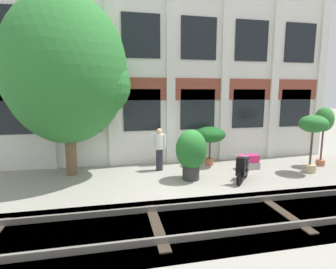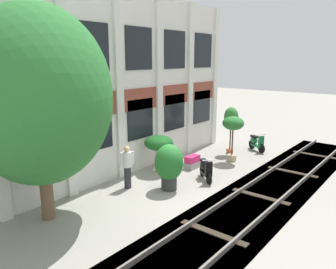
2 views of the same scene
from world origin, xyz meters
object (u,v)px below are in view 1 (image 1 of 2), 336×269
potted_plant_square_trough (248,162)px  resident_by_doorway (159,148)px  potted_plant_low_pan (210,135)px  scooter_second_parked (243,168)px  potted_plant_terracotta_small (313,128)px  broadleaf_tree (66,73)px  potted_plant_stone_basin (191,152)px  potted_plant_tall_urn (324,122)px

potted_plant_square_trough → resident_by_doorway: 3.53m
potted_plant_low_pan → scooter_second_parked: 2.28m
potted_plant_low_pan → resident_by_doorway: 2.21m
potted_plant_square_trough → potted_plant_terracotta_small: potted_plant_terracotta_small is taller
broadleaf_tree → potted_plant_square_trough: (6.65, -0.68, -3.34)m
potted_plant_terracotta_small → broadleaf_tree: bearing=169.9°
scooter_second_parked → potted_plant_stone_basin: bearing=-66.2°
potted_plant_low_pan → potted_plant_tall_urn: bearing=-13.0°
potted_plant_low_pan → potted_plant_square_trough: bearing=-33.7°
broadleaf_tree → potted_plant_low_pan: (5.37, 0.17, -2.37)m
broadleaf_tree → potted_plant_tall_urn: broadleaf_tree is taller
resident_by_doorway → potted_plant_tall_urn: bearing=106.8°
potted_plant_tall_urn → potted_plant_terracotta_small: potted_plant_tall_urn is taller
potted_plant_square_trough → potted_plant_terracotta_small: (2.03, -0.87, 1.41)m
potted_plant_square_trough → potted_plant_stone_basin: size_ratio=0.46×
broadleaf_tree → potted_plant_tall_urn: (9.78, -0.85, -1.81)m
potted_plant_tall_urn → potted_plant_terracotta_small: (-1.10, -0.70, -0.12)m
broadleaf_tree → potted_plant_low_pan: 5.87m
potted_plant_square_trough → potted_plant_low_pan: (-1.28, 0.86, 0.97)m
potted_plant_stone_basin → potted_plant_low_pan: bearing=51.2°
potted_plant_terracotta_small → resident_by_doorway: bearing=165.5°
potted_plant_low_pan → potted_plant_terracotta_small: 3.76m
broadleaf_tree → scooter_second_parked: broadleaf_tree is taller
potted_plant_stone_basin → resident_by_doorway: bearing=123.9°
broadleaf_tree → potted_plant_stone_basin: broadleaf_tree is taller
potted_plant_square_trough → potted_plant_tall_urn: 3.49m
potted_plant_stone_basin → potted_plant_low_pan: 2.07m
potted_plant_terracotta_small → scooter_second_parked: (-2.91, -0.38, -1.24)m
potted_plant_tall_urn → potted_plant_low_pan: potted_plant_tall_urn is taller
scooter_second_parked → potted_plant_square_trough: bearing=-175.1°
potted_plant_square_trough → potted_plant_stone_basin: bearing=-163.8°
potted_plant_terracotta_small → scooter_second_parked: size_ratio=1.93×
potted_plant_low_pan → scooter_second_parked: (0.40, -2.10, -0.80)m
potted_plant_stone_basin → potted_plant_terracotta_small: (4.60, -0.12, 0.71)m
broadleaf_tree → potted_plant_square_trough: size_ratio=7.86×
potted_plant_stone_basin → potted_plant_low_pan: (1.29, 1.60, 0.27)m
resident_by_doorway → scooter_second_parked: bearing=78.0°
resident_by_doorway → potted_plant_square_trough: bearing=103.9°
potted_plant_square_trough → scooter_second_parked: size_ratio=0.72×
scooter_second_parked → resident_by_doorway: (-2.56, 1.79, 0.43)m
scooter_second_parked → broadleaf_tree: bearing=-68.2°
potted_plant_low_pan → resident_by_doorway: size_ratio=0.98×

